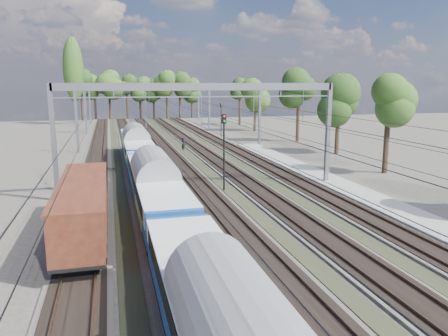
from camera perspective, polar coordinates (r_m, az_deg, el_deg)
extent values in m
cube|color=#47423A|center=(50.96, -16.36, 0.48)|extent=(3.00, 130.00, 0.15)
cube|color=black|center=(50.94, -16.36, 0.58)|extent=(2.50, 130.00, 0.06)
cube|color=#473326|center=(50.95, -17.18, 0.65)|extent=(0.08, 130.00, 0.14)
cube|color=#473326|center=(50.90, -15.56, 0.73)|extent=(0.08, 130.00, 0.14)
cube|color=#47423A|center=(51.01, -11.31, 0.72)|extent=(3.00, 130.00, 0.15)
cube|color=black|center=(50.99, -11.31, 0.82)|extent=(2.50, 130.00, 0.06)
cube|color=#473326|center=(50.94, -12.12, 0.90)|extent=(0.08, 130.00, 0.14)
cube|color=#473326|center=(51.02, -10.51, 0.97)|extent=(0.08, 130.00, 0.14)
cube|color=#47423A|center=(51.45, -6.30, 0.95)|extent=(3.00, 130.00, 0.15)
cube|color=black|center=(51.43, -6.30, 1.06)|extent=(2.50, 130.00, 0.06)
cube|color=#473326|center=(51.32, -7.10, 1.13)|extent=(0.08, 130.00, 0.14)
cube|color=#473326|center=(51.52, -5.51, 1.20)|extent=(0.08, 130.00, 0.14)
cube|color=#47423A|center=(52.28, -1.42, 1.17)|extent=(3.00, 130.00, 0.15)
cube|color=black|center=(52.26, -1.42, 1.28)|extent=(2.50, 130.00, 0.06)
cube|color=#473326|center=(52.09, -2.19, 1.35)|extent=(0.08, 130.00, 0.14)
cube|color=#473326|center=(52.41, -0.65, 1.42)|extent=(0.08, 130.00, 0.14)
cube|color=#47423A|center=(53.47, 3.28, 1.38)|extent=(3.00, 130.00, 0.15)
cube|color=black|center=(53.46, 3.28, 1.48)|extent=(2.50, 130.00, 0.06)
cube|color=#473326|center=(53.22, 2.55, 1.55)|extent=(0.08, 130.00, 0.14)
cube|color=#473326|center=(53.66, 4.02, 1.62)|extent=(0.08, 130.00, 0.14)
cube|color=#2C281D|center=(50.94, -13.83, 0.54)|extent=(1.10, 130.00, 0.05)
cube|color=#2C281D|center=(51.19, -8.79, 0.78)|extent=(1.10, 130.00, 0.05)
cube|color=#2C281D|center=(51.82, -3.84, 1.01)|extent=(1.10, 130.00, 0.05)
cube|color=#2C281D|center=(52.84, 0.96, 1.23)|extent=(1.10, 130.00, 0.05)
cube|color=gray|center=(32.89, 22.05, -5.36)|extent=(3.00, 70.00, 0.30)
cube|color=gray|center=(35.68, -21.35, 3.05)|extent=(0.35, 0.35, 9.00)
cube|color=gray|center=(40.11, 13.41, 4.30)|extent=(0.35, 0.35, 9.00)
cube|color=gray|center=(35.90, -3.00, 10.55)|extent=(23.00, 0.35, 0.60)
cube|color=gray|center=(83.38, -17.69, 7.37)|extent=(0.35, 0.35, 9.00)
cube|color=gray|center=(85.37, -1.95, 7.94)|extent=(0.35, 0.35, 9.00)
cube|color=gray|center=(83.47, -9.83, 10.61)|extent=(23.00, 0.35, 0.60)
cube|color=gray|center=(60.48, -18.71, 5.92)|extent=(0.35, 0.35, 8.50)
cube|color=gray|center=(105.34, -17.11, 7.90)|extent=(0.35, 0.35, 8.50)
cube|color=gray|center=(63.92, 4.67, 6.69)|extent=(0.35, 0.35, 8.50)
cube|color=gray|center=(107.35, -3.36, 8.41)|extent=(0.35, 0.35, 8.50)
cylinder|color=black|center=(50.30, -16.69, 6.57)|extent=(0.03, 130.00, 0.03)
cylinder|color=black|center=(50.24, -16.76, 7.82)|extent=(0.03, 130.00, 0.03)
cylinder|color=black|center=(50.35, -11.54, 6.81)|extent=(0.03, 130.00, 0.03)
cylinder|color=black|center=(50.29, -11.58, 8.06)|extent=(0.03, 130.00, 0.03)
cylinder|color=black|center=(50.80, -6.43, 6.99)|extent=(0.03, 130.00, 0.03)
cylinder|color=black|center=(50.74, -6.45, 8.23)|extent=(0.03, 130.00, 0.03)
cylinder|color=black|center=(51.64, -1.44, 7.12)|extent=(0.03, 130.00, 0.03)
cylinder|color=black|center=(51.58, -1.45, 8.34)|extent=(0.03, 130.00, 0.03)
cylinder|color=black|center=(52.85, 3.35, 7.19)|extent=(0.03, 130.00, 0.03)
cylinder|color=black|center=(52.79, 3.36, 8.38)|extent=(0.03, 130.00, 0.03)
cylinder|color=black|center=(116.77, -18.05, 7.75)|extent=(0.56, 0.56, 7.10)
sphere|color=#1F3814|center=(116.65, -18.21, 10.54)|extent=(5.18, 5.18, 5.18)
cylinder|color=black|center=(117.33, -16.33, 7.69)|extent=(0.56, 0.56, 6.39)
sphere|color=#1F3814|center=(117.19, -16.47, 10.18)|extent=(4.11, 4.11, 4.11)
cylinder|color=black|center=(116.60, -14.58, 7.74)|extent=(0.56, 0.56, 6.34)
sphere|color=#1F3814|center=(116.47, -14.70, 10.24)|extent=(5.01, 5.01, 5.01)
cylinder|color=black|center=(117.45, -13.03, 7.79)|extent=(0.56, 0.56, 6.15)
sphere|color=#1F3814|center=(117.30, -13.13, 10.18)|extent=(5.03, 5.03, 5.03)
cylinder|color=black|center=(117.77, -10.96, 8.16)|extent=(0.56, 0.56, 7.33)
sphere|color=#1F3814|center=(117.65, -11.07, 11.02)|extent=(3.85, 3.85, 3.85)
cylinder|color=black|center=(118.97, -9.17, 8.06)|extent=(0.56, 0.56, 6.54)
sphere|color=#1F3814|center=(118.84, -9.25, 10.58)|extent=(5.16, 5.16, 5.16)
cylinder|color=black|center=(116.66, -7.44, 8.19)|extent=(0.56, 0.56, 7.11)
sphere|color=#1F3814|center=(116.54, -7.51, 10.98)|extent=(4.07, 4.07, 4.07)
cylinder|color=black|center=(117.92, -5.82, 8.24)|extent=(0.56, 0.56, 7.07)
sphere|color=#1F3814|center=(117.79, -5.88, 10.99)|extent=(5.18, 5.18, 5.18)
cylinder|color=black|center=(121.17, -3.90, 8.04)|extent=(0.56, 0.56, 5.78)
sphere|color=#1F3814|center=(121.03, -3.93, 10.23)|extent=(5.50, 5.50, 5.50)
cylinder|color=black|center=(48.13, 20.71, 3.53)|extent=(0.56, 0.56, 6.63)
sphere|color=#1F3814|center=(47.80, 21.14, 9.85)|extent=(3.75, 3.75, 3.75)
cylinder|color=black|center=(59.24, 12.46, 4.75)|extent=(0.56, 0.56, 5.65)
sphere|color=#1F3814|center=(58.94, 12.64, 9.12)|extent=(3.71, 3.71, 3.71)
cylinder|color=black|center=(70.61, 8.57, 6.33)|extent=(0.56, 0.56, 6.84)
sphere|color=#1F3814|center=(70.39, 8.69, 10.78)|extent=(4.37, 4.37, 4.37)
cylinder|color=black|center=(83.38, 5.55, 7.01)|extent=(0.56, 0.56, 6.62)
sphere|color=#1F3814|center=(83.19, 5.62, 10.65)|extent=(4.22, 4.22, 4.22)
cylinder|color=black|center=(98.38, 2.09, 7.30)|extent=(0.56, 0.56, 5.46)
sphere|color=#1F3814|center=(98.20, 2.11, 9.85)|extent=(3.97, 3.97, 3.97)
cylinder|color=black|center=(103.41, -18.95, 9.83)|extent=(0.70, 0.70, 16.00)
ellipsoid|color=#2E521B|center=(103.45, -19.09, 12.04)|extent=(4.40, 4.40, 14.08)
cube|color=black|center=(18.38, -4.49, -16.20)|extent=(1.99, 2.99, 0.80)
cylinder|color=gray|center=(11.25, 2.11, -20.88)|extent=(2.83, 19.95, 2.83)
cube|color=black|center=(24.36, -7.28, -9.27)|extent=(1.99, 2.99, 0.80)
cube|color=black|center=(37.72, -10.06, -2.07)|extent=(1.99, 2.99, 0.80)
cube|color=navy|center=(30.60, -9.06, -2.20)|extent=(2.79, 19.95, 1.90)
cube|color=silver|center=(30.50, -9.09, -1.29)|extent=(2.87, 19.15, 0.95)
cube|color=black|center=(30.66, -6.40, -1.15)|extent=(0.04, 16.96, 0.70)
cube|color=#D7C30B|center=(26.50, -8.07, -5.34)|extent=(2.89, 5.59, 0.70)
cylinder|color=gray|center=(30.40, -9.11, -0.46)|extent=(2.83, 19.95, 2.83)
cube|color=black|center=(44.15, -10.77, -0.21)|extent=(1.99, 2.99, 0.80)
cube|color=black|center=(57.90, -11.76, 2.37)|extent=(1.99, 2.99, 0.80)
cube|color=navy|center=(50.78, -11.39, 2.92)|extent=(2.79, 19.95, 1.90)
cube|color=silver|center=(50.72, -11.41, 3.48)|extent=(2.87, 19.15, 0.95)
cube|color=black|center=(50.82, -9.79, 3.55)|extent=(0.04, 16.96, 0.70)
cube|color=#D7C30B|center=(46.52, -11.04, 1.60)|extent=(2.89, 5.59, 0.70)
cylinder|color=gray|center=(50.66, -11.43, 3.98)|extent=(2.83, 19.95, 2.83)
cube|color=black|center=(22.69, -18.26, -11.55)|extent=(1.82, 2.37, 0.64)
cube|color=black|center=(31.14, -17.31, -5.36)|extent=(1.82, 2.37, 0.64)
cube|color=black|center=(26.75, -17.76, -7.14)|extent=(2.46, 12.75, 0.18)
cube|color=#461912|center=(26.39, -17.92, -4.50)|extent=(2.46, 12.75, 2.37)
cube|color=#461912|center=(26.10, -18.08, -1.90)|extent=(2.64, 12.75, 0.11)
imported|color=black|center=(59.15, -5.34, 3.12)|extent=(0.64, 0.80, 1.89)
cylinder|color=black|center=(36.56, 0.00, 1.36)|extent=(0.16, 0.16, 5.69)
cube|color=black|center=(36.16, 0.00, 6.43)|extent=(0.45, 0.34, 0.80)
sphere|color=red|center=(36.00, 0.06, 6.77)|extent=(0.18, 0.18, 0.18)
sphere|color=#0C9919|center=(36.03, 0.06, 6.14)|extent=(0.18, 0.18, 0.18)
cylinder|color=black|center=(75.12, -0.38, 6.04)|extent=(0.14, 0.14, 5.08)
cube|color=black|center=(74.93, -0.38, 8.25)|extent=(0.41, 0.33, 0.71)
sphere|color=red|center=(74.79, -0.35, 8.40)|extent=(0.16, 0.16, 0.16)
sphere|color=#0C9919|center=(74.81, -0.35, 8.13)|extent=(0.16, 0.16, 0.16)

